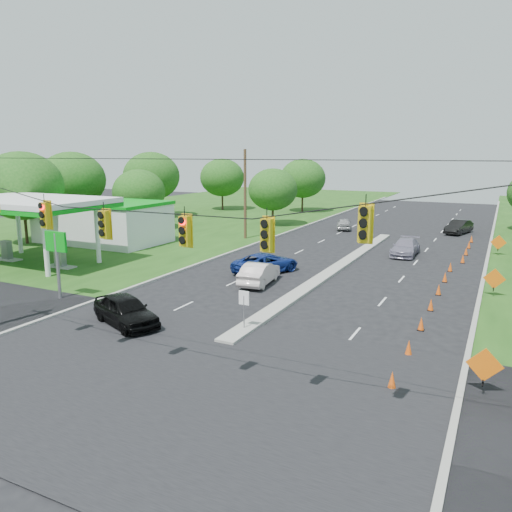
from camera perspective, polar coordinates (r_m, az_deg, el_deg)
The scene contains 37 objects.
ground at distance 20.13m, azimuth -9.59°, elevation -13.75°, with size 160.00×160.00×0.00m, color black.
grass_left at distance 54.25m, azimuth -23.03°, elevation 1.62°, with size 40.00×160.00×0.06m, color #1E4714.
cross_street at distance 20.13m, azimuth -9.59°, elevation -13.75°, with size 160.00×14.00×0.02m, color black.
curb_left at distance 50.03m, azimuth 1.21°, elevation 1.77°, with size 0.25×110.00×0.16m, color gray.
curb_right at distance 45.42m, azimuth 24.93°, elevation -0.34°, with size 0.25×110.00×0.16m, color gray.
median at distance 38.20m, azimuth 9.18°, elevation -1.48°, with size 1.00×34.00×0.18m, color gray.
median_sign at distance 24.36m, azimuth -1.38°, elevation -5.34°, with size 0.55×0.06×2.05m.
signal_span at distance 17.82m, azimuth -12.14°, elevation -0.29°, with size 25.60×0.32×9.00m.
utility_pole_far_left at distance 50.52m, azimuth -1.25°, elevation 7.02°, with size 0.28×0.28×9.00m, color #422D1C.
gas_station at distance 49.42m, azimuth -18.22°, elevation 4.09°, with size 18.40×19.70×5.20m.
cone_0 at distance 19.67m, azimuth 15.29°, elevation -13.52°, with size 0.32×0.32×0.70m, color #DE4F0F.
cone_1 at distance 22.86m, azimuth 17.05°, elevation -9.99°, with size 0.32×0.32×0.70m, color #DE4F0F.
cone_2 at distance 26.12m, azimuth 18.36°, elevation -7.33°, with size 0.32×0.32×0.70m, color #DE4F0F.
cone_3 at distance 29.44m, azimuth 19.36°, elevation -5.26°, with size 0.32×0.32×0.70m, color #DE4F0F.
cone_4 at distance 32.80m, azimuth 20.15°, elevation -3.61°, with size 0.32×0.32×0.70m, color #DE4F0F.
cone_5 at distance 36.18m, azimuth 20.79°, elevation -2.27°, with size 0.32×0.32×0.70m, color #DE4F0F.
cone_6 at distance 39.59m, azimuth 21.32°, elevation -1.16°, with size 0.32×0.32×0.70m, color #DE4F0F.
cone_7 at distance 42.97m, azimuth 22.57°, elevation -0.30°, with size 0.32×0.32×0.70m, color #DE4F0F.
cone_8 at distance 46.40m, azimuth 22.89°, elevation 0.51°, with size 0.32×0.32×0.70m, color #DE4F0F.
cone_9 at distance 49.84m, azimuth 23.17°, elevation 1.20°, with size 0.32×0.32×0.70m, color #DE4F0F.
cone_10 at distance 53.30m, azimuth 23.41°, elevation 1.80°, with size 0.32×0.32×0.70m, color #DE4F0F.
work_sign_0 at distance 20.05m, azimuth 24.65°, elevation -11.40°, with size 1.27×0.58×1.37m.
work_sign_1 at distance 33.44m, azimuth 25.58°, elevation -2.45°, with size 1.27×0.58×1.37m.
work_sign_2 at distance 47.19m, azimuth 25.97°, elevation 1.34°, with size 1.27×0.58×1.37m.
tree_1 at distance 52.38m, azimuth -25.18°, elevation 7.27°, with size 7.56×7.56×8.82m.
tree_2 at distance 58.03m, azimuth -13.23°, elevation 7.15°, with size 5.88×5.88×6.86m.
tree_3 at distance 69.49m, azimuth -11.85°, elevation 8.93°, with size 7.56×7.56×8.82m.
tree_4 at distance 77.21m, azimuth -3.89°, elevation 8.93°, with size 6.72×6.72×7.84m.
tree_5 at distance 60.15m, azimuth 1.94°, elevation 7.60°, with size 5.88×5.88×6.86m.
tree_6 at distance 74.70m, azimuth 5.36°, elevation 8.82°, with size 6.72×6.72×7.84m.
tree_14 at distance 61.96m, azimuth -20.26°, elevation 8.16°, with size 7.56×7.56×8.82m.
black_sedan at distance 26.24m, azimuth -14.67°, elevation -6.02°, with size 1.85×4.61×1.57m, color black.
white_sedan at distance 33.28m, azimuth 0.37°, elevation -1.96°, with size 1.58×4.54×1.50m, color silver.
blue_pickup at distance 36.39m, azimuth 1.14°, elevation -0.80°, with size 2.44×5.29×1.47m, color navy.
silver_car_far at distance 44.50m, azimuth 16.69°, elevation 0.96°, with size 1.96×4.83×1.40m, color gray.
silver_car_oncoming at distance 58.04m, azimuth 10.02°, elevation 3.63°, with size 1.56×3.89×1.32m, color #979797.
dark_car_receding at distance 58.48m, azimuth 22.17°, elevation 3.10°, with size 1.59×4.57×1.51m, color black.
Camera 1 is at (10.89, -14.60, 8.58)m, focal length 35.00 mm.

